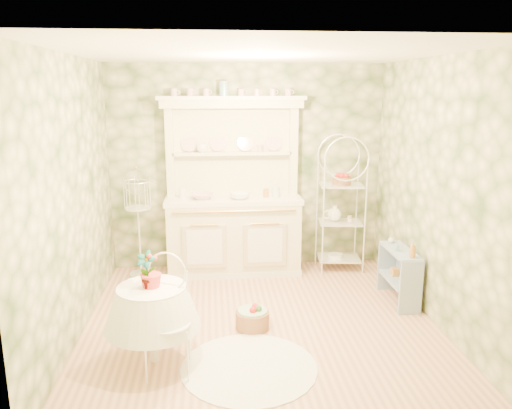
{
  "coord_description": "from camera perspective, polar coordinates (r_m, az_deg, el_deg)",
  "views": [
    {
      "loc": [
        -0.48,
        -4.76,
        2.38
      ],
      "look_at": [
        0.0,
        0.5,
        1.15
      ],
      "focal_mm": 35.0,
      "sensor_mm": 36.0,
      "label": 1
    }
  ],
  "objects": [
    {
      "name": "side_shelf",
      "position": [
        5.94,
        16.02,
        -7.71
      ],
      "size": [
        0.32,
        0.76,
        0.64
      ],
      "primitive_type": "cube",
      "rotation": [
        0.0,
        0.0,
        -0.06
      ],
      "color": "#8DA3C2",
      "rests_on": "floor"
    },
    {
      "name": "bowl_floral",
      "position": [
        6.39,
        -6.19,
        0.72
      ],
      "size": [
        0.29,
        0.29,
        0.07
      ],
      "primitive_type": "imported",
      "rotation": [
        0.0,
        0.0,
        0.05
      ],
      "color": "white",
      "rests_on": "kitchen_dresser"
    },
    {
      "name": "cup_left",
      "position": [
        6.48,
        -6.19,
        6.22
      ],
      "size": [
        0.14,
        0.14,
        0.11
      ],
      "primitive_type": "imported",
      "rotation": [
        0.0,
        0.0,
        0.01
      ],
      "color": "white",
      "rests_on": "kitchen_dresser"
    },
    {
      "name": "wall_right",
      "position": [
        5.38,
        20.0,
        1.27
      ],
      "size": [
        3.6,
        3.6,
        0.0
      ],
      "primitive_type": "plane",
      "color": "beige",
      "rests_on": "floor"
    },
    {
      "name": "wall_back",
      "position": [
        6.66,
        -1.03,
        4.21
      ],
      "size": [
        3.6,
        3.6,
        0.0
      ],
      "primitive_type": "plane",
      "color": "beige",
      "rests_on": "floor"
    },
    {
      "name": "ceiling",
      "position": [
        4.79,
        0.57,
        16.94
      ],
      "size": [
        3.6,
        3.6,
        0.0
      ],
      "primitive_type": "plane",
      "color": "white",
      "rests_on": "floor"
    },
    {
      "name": "potted_geranium",
      "position": [
        4.37,
        -12.37,
        -7.72
      ],
      "size": [
        0.2,
        0.17,
        0.33
      ],
      "primitive_type": "imported",
      "rotation": [
        0.0,
        0.0,
        -0.34
      ],
      "color": "#3F7238",
      "rests_on": "round_table"
    },
    {
      "name": "bottle_glass",
      "position": [
        6.06,
        15.17,
        -3.97
      ],
      "size": [
        0.09,
        0.09,
        0.09
      ],
      "primitive_type": "imported",
      "rotation": [
        0.0,
        0.0,
        -0.27
      ],
      "color": "silver",
      "rests_on": "side_shelf"
    },
    {
      "name": "bakers_rack",
      "position": [
        6.65,
        9.67,
        0.17
      ],
      "size": [
        0.61,
        0.47,
        1.82
      ],
      "primitive_type": "cube",
      "rotation": [
        0.0,
        0.0,
        -0.13
      ],
      "color": "white",
      "rests_on": "floor"
    },
    {
      "name": "birdcage_stand",
      "position": [
        6.52,
        -13.25,
        -2.23
      ],
      "size": [
        0.34,
        0.34,
        1.39
      ],
      "primitive_type": "cube",
      "rotation": [
        0.0,
        0.0,
        -0.04
      ],
      "color": "white",
      "rests_on": "floor"
    },
    {
      "name": "wall_front",
      "position": [
        3.17,
        3.83,
        -5.88
      ],
      "size": [
        3.6,
        3.6,
        0.0
      ],
      "primitive_type": "plane",
      "color": "beige",
      "rests_on": "floor"
    },
    {
      "name": "kitchen_dresser",
      "position": [
        6.4,
        -2.62,
        1.98
      ],
      "size": [
        1.87,
        0.61,
        2.29
      ],
      "primitive_type": "cube",
      "color": "#F1EDC9",
      "rests_on": "floor"
    },
    {
      "name": "floor_basket",
      "position": [
        5.18,
        -0.41,
        -12.75
      ],
      "size": [
        0.49,
        0.49,
        0.24
      ],
      "primitive_type": "cylinder",
      "rotation": [
        0.0,
        0.0,
        -0.42
      ],
      "color": "#966443",
      "rests_on": "floor"
    },
    {
      "name": "floor",
      "position": [
        5.34,
        0.5,
        -13.35
      ],
      "size": [
        3.6,
        3.6,
        0.0
      ],
      "primitive_type": "plane",
      "color": "#D8A786",
      "rests_on": "ground"
    },
    {
      "name": "cafe_chair",
      "position": [
        4.37,
        -10.12,
        -12.96
      ],
      "size": [
        0.55,
        0.55,
        0.95
      ],
      "primitive_type": "cube",
      "rotation": [
        0.0,
        0.0,
        -0.35
      ],
      "color": "white",
      "rests_on": "floor"
    },
    {
      "name": "bottle_blue",
      "position": [
        5.78,
        15.84,
        -4.77
      ],
      "size": [
        0.05,
        0.05,
        0.1
      ],
      "primitive_type": "imported",
      "rotation": [
        0.0,
        0.0,
        -0.09
      ],
      "color": "#7AA6BC",
      "rests_on": "side_shelf"
    },
    {
      "name": "bowl_white",
      "position": [
        6.35,
        -1.87,
        0.7
      ],
      "size": [
        0.33,
        0.33,
        0.08
      ],
      "primitive_type": "imported",
      "rotation": [
        0.0,
        0.0,
        -0.36
      ],
      "color": "white",
      "rests_on": "kitchen_dresser"
    },
    {
      "name": "wall_left",
      "position": [
        5.04,
        -20.27,
        0.51
      ],
      "size": [
        3.6,
        3.6,
        0.0
      ],
      "primitive_type": "plane",
      "color": "beige",
      "rests_on": "floor"
    },
    {
      "name": "lace_rug",
      "position": [
        4.58,
        -0.8,
        -18.1
      ],
      "size": [
        1.55,
        1.55,
        0.01
      ],
      "primitive_type": "cylinder",
      "rotation": [
        0.0,
        0.0,
        0.37
      ],
      "color": "white",
      "rests_on": "floor"
    },
    {
      "name": "round_table",
      "position": [
        4.6,
        -11.64,
        -13.64
      ],
      "size": [
        0.6,
        0.6,
        0.66
      ],
      "primitive_type": "cylinder",
      "rotation": [
        0.0,
        0.0,
        -0.01
      ],
      "color": "white",
      "rests_on": "floor"
    },
    {
      "name": "bottle_amber",
      "position": [
        5.6,
        17.47,
        -5.17
      ],
      "size": [
        0.08,
        0.08,
        0.18
      ],
      "primitive_type": "imported",
      "rotation": [
        0.0,
        0.0,
        -0.23
      ],
      "color": "#BC7D2E",
      "rests_on": "side_shelf"
    },
    {
      "name": "cup_right",
      "position": [
        6.52,
        0.47,
        6.33
      ],
      "size": [
        0.12,
        0.12,
        0.09
      ],
      "primitive_type": "imported",
      "rotation": [
        0.0,
        0.0,
        -0.38
      ],
      "color": "white",
      "rests_on": "kitchen_dresser"
    }
  ]
}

